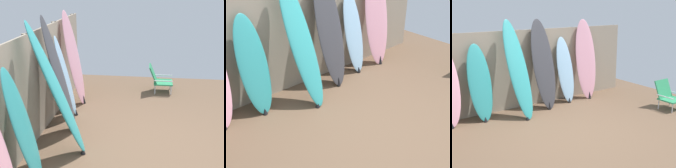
% 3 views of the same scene
% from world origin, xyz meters
% --- Properties ---
extents(ground, '(7.68, 7.68, 0.00)m').
position_xyz_m(ground, '(0.00, 0.00, 0.00)').
color(ground, brown).
extents(fence_back, '(6.08, 0.11, 1.80)m').
position_xyz_m(fence_back, '(-0.00, 2.01, 0.90)').
color(fence_back, gray).
rests_on(fence_back, ground).
extents(surfboard_teal_1, '(0.53, 0.47, 1.59)m').
position_xyz_m(surfboard_teal_1, '(-1.11, 1.69, 0.79)').
color(surfboard_teal_1, teal).
rests_on(surfboard_teal_1, ground).
extents(surfboard_teal_2, '(0.56, 0.90, 2.07)m').
position_xyz_m(surfboard_teal_2, '(-0.35, 1.47, 1.03)').
color(surfboard_teal_2, teal).
rests_on(surfboard_teal_2, ground).
extents(surfboard_charcoal_3, '(0.63, 0.61, 2.05)m').
position_xyz_m(surfboard_charcoal_3, '(0.40, 1.65, 1.01)').
color(surfboard_charcoal_3, '#38383D').
rests_on(surfboard_charcoal_3, ground).
extents(surfboard_skyblue_4, '(0.52, 0.47, 1.60)m').
position_xyz_m(surfboard_skyblue_4, '(1.07, 1.74, 0.79)').
color(surfboard_skyblue_4, '#8CB7D6').
rests_on(surfboard_skyblue_4, ground).
extents(surfboard_pink_5, '(0.61, 0.50, 2.00)m').
position_xyz_m(surfboard_pink_5, '(1.70, 1.73, 0.99)').
color(surfboard_pink_5, pink).
rests_on(surfboard_pink_5, ground).
extents(beach_chair, '(0.50, 0.56, 0.64)m').
position_xyz_m(beach_chair, '(2.70, -0.07, 0.32)').
color(beach_chair, silver).
rests_on(beach_chair, ground).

